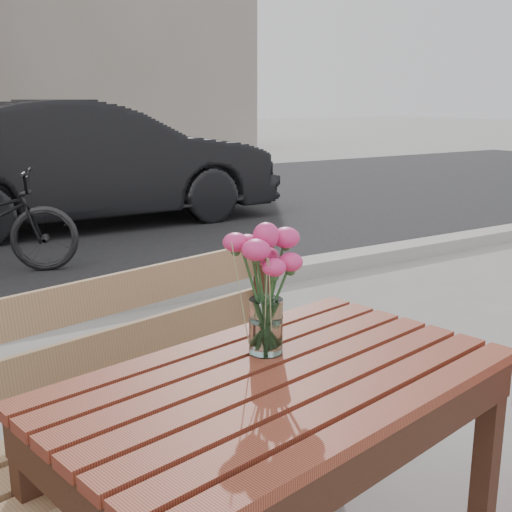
{
  "coord_description": "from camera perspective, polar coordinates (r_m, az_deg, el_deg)",
  "views": [
    {
      "loc": [
        -0.79,
        -1.1,
        1.41
      ],
      "look_at": [
        0.11,
        0.32,
        1.0
      ],
      "focal_mm": 45.0,
      "sensor_mm": 36.0,
      "label": 1
    }
  ],
  "objects": [
    {
      "name": "parked_car",
      "position": [
        7.61,
        -14.67,
        7.99
      ],
      "size": [
        4.29,
        1.53,
        1.41
      ],
      "primitive_type": "imported",
      "rotation": [
        0.0,
        0.0,
        1.56
      ],
      "color": "black",
      "rests_on": "ground"
    },
    {
      "name": "main_bench",
      "position": [
        1.99,
        -12.0,
        -11.44
      ],
      "size": [
        1.58,
        0.77,
        0.94
      ],
      "rotation": [
        0.0,
        0.0,
        0.22
      ],
      "color": "#97704E",
      "rests_on": "ground"
    },
    {
      "name": "main_vase",
      "position": [
        1.7,
        0.9,
        -1.56
      ],
      "size": [
        0.2,
        0.2,
        0.36
      ],
      "color": "white",
      "rests_on": "main_table"
    },
    {
      "name": "main_table",
      "position": [
        1.7,
        2.18,
        -14.17
      ],
      "size": [
        1.3,
        0.91,
        0.74
      ],
      "rotation": [
        0.0,
        0.0,
        0.19
      ],
      "color": "maroon",
      "rests_on": "ground"
    }
  ]
}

